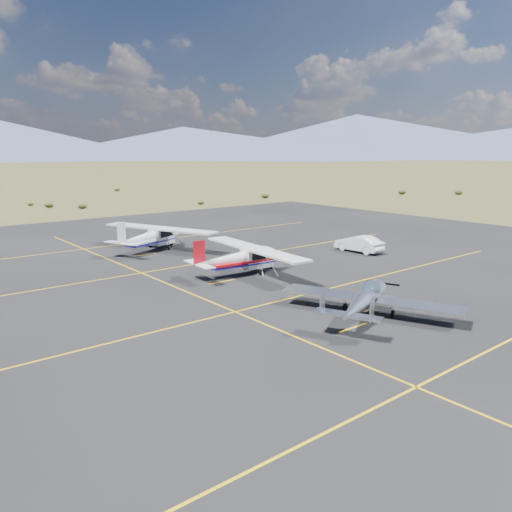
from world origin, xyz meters
name	(u,v)px	position (x,y,z in m)	size (l,w,h in m)	color
ground	(340,300)	(0.00, 0.00, 0.00)	(1600.00, 1600.00, 0.00)	#383D1C
apron	(262,276)	(0.00, 7.00, 0.00)	(72.00, 72.00, 0.02)	black
aircraft_low_wing	(366,299)	(-1.26, -2.86, 0.98)	(7.07, 9.24, 2.06)	silver
aircraft_cessna	(242,258)	(-0.79, 8.24, 1.20)	(6.43, 10.71, 2.70)	silver
aircraft_plain	(151,236)	(-1.73, 19.66, 1.26)	(7.98, 10.96, 2.84)	silver
sedan	(359,244)	(11.63, 8.31, 0.70)	(1.47, 4.21, 1.39)	white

